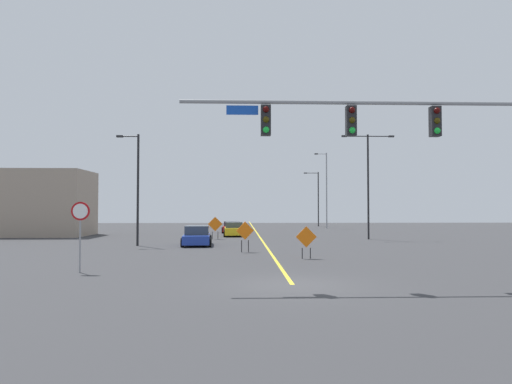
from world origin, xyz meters
TOP-DOWN VIEW (x-y plane):
  - ground at (0.00, 0.00)m, footprint 134.21×134.21m
  - road_centre_stripe at (0.00, 37.28)m, footprint 0.16×74.56m
  - traffic_signal_assembly at (3.69, -0.02)m, footprint 11.97×0.44m
  - stop_sign at (-8.33, 3.35)m, footprint 0.76×0.07m
  - street_lamp_far_right at (-9.03, 16.94)m, footprint 1.59×0.24m
  - street_lamp_mid_right at (9.02, 23.16)m, footprint 4.46×0.24m
  - street_lamp_far_left at (9.35, 44.47)m, footprint 1.64×0.24m
  - street_lamp_mid_left at (9.29, 51.05)m, footprint 2.16×0.24m
  - construction_sign_right_shoulder at (-1.49, 11.98)m, footprint 1.06×0.29m
  - construction_sign_left_shoulder at (1.65, 8.28)m, footprint 1.10×0.08m
  - construction_sign_left_lane at (-3.88, 23.67)m, footprint 1.21×0.25m
  - car_yellow_mid at (-2.36, 28.14)m, footprint 2.06×4.09m
  - car_blue_passing at (-4.82, 17.23)m, footprint 2.20×4.29m
  - car_red_near at (-2.65, 34.32)m, footprint 2.05×3.98m
  - roadside_building_west at (-21.82, 29.17)m, footprint 11.15×6.41m

SIDE VIEW (x-z plane):
  - ground at x=0.00m, z-range 0.00..0.00m
  - road_centre_stripe at x=0.00m, z-range 0.00..0.01m
  - car_red_near at x=-2.65m, z-range -0.03..1.18m
  - car_yellow_mid at x=-2.36m, z-range -0.02..1.29m
  - car_blue_passing at x=-4.82m, z-range -0.05..1.32m
  - construction_sign_left_shoulder at x=1.65m, z-range 0.20..1.88m
  - construction_sign_right_shoulder at x=-1.49m, z-range 0.25..2.07m
  - construction_sign_left_lane at x=-3.88m, z-range 0.24..2.14m
  - stop_sign at x=-8.33m, z-range 0.58..3.47m
  - roadside_building_west at x=-21.82m, z-range 0.00..6.17m
  - street_lamp_far_right at x=-9.03m, z-range 0.39..8.18m
  - street_lamp_mid_left at x=9.29m, z-range 0.44..8.24m
  - traffic_signal_assembly at x=3.69m, z-range 1.81..8.52m
  - street_lamp_mid_right at x=9.02m, z-range 0.84..9.69m
  - street_lamp_far_left at x=9.35m, z-range 0.40..10.20m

